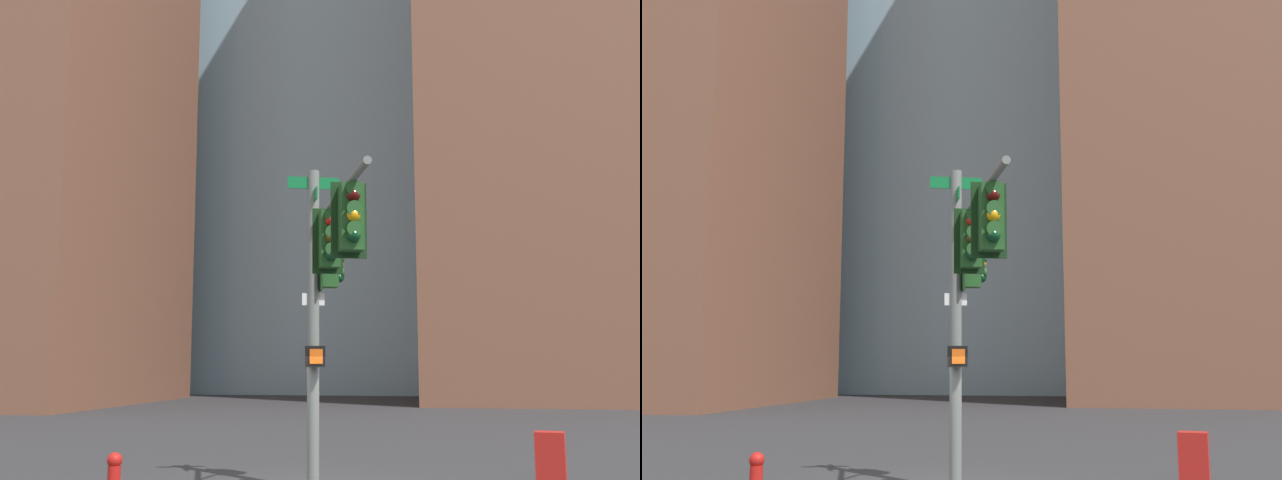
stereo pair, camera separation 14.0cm
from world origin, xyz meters
The scene contains 6 objects.
signal_pole_assembly centered at (1.40, 0.62, 3.98)m, with size 5.43×2.21×6.24m.
fire_hydrant centered at (2.45, -2.86, 0.47)m, with size 0.34×0.26×0.87m.
newspaper_box centered at (-0.78, 4.70, 0.53)m, with size 0.44×0.56×1.05m, color red.
building_brick_nearside centered at (-38.49, 9.54, 27.84)m, with size 22.76×17.12×55.68m, color brown.
building_brick_midblock centered at (-27.54, -23.34, 24.58)m, with size 19.16×15.53×49.16m, color brown.
building_glass_tower centered at (-54.38, -10.45, 29.21)m, with size 25.36×32.19×58.42m, color #8CB2C6.
Camera 1 is at (14.96, 2.89, 2.37)m, focal length 42.45 mm.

